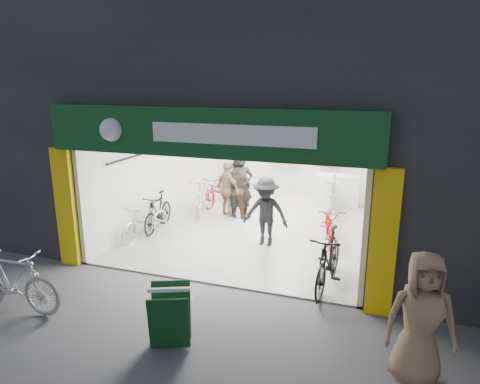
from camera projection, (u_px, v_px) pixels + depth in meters
The scene contains 16 objects.
ground at pixel (207, 284), 8.56m from camera, with size 60.00×60.00×0.00m, color #56565B.
building at pixel (306, 67), 11.75m from camera, with size 17.00×10.27×8.00m.
bike_left_front at pixel (146, 221), 10.94m from camera, with size 0.61×1.75×0.92m, color silver.
bike_left_midfront at pixel (158, 212), 11.51m from camera, with size 0.49×1.73×1.04m, color black.
bike_left_midback at pixel (218, 190), 13.85m from camera, with size 0.65×1.87×0.98m, color maroon.
bike_left_back at pixel (203, 196), 12.86m from camera, with size 0.55×1.94×1.17m, color #B7B7BC.
bike_right_front at pixel (328, 260), 8.25m from camera, with size 0.56×1.99×1.19m, color black.
bike_right_mid at pixel (330, 224), 10.64m from camera, with size 0.64×1.83×0.96m, color maroon.
bike_right_back at pixel (332, 197), 12.69m from camera, with size 0.57×2.01×1.21m, color #A9AAAE.
parked_bike at pixel (13, 281), 7.43m from camera, with size 0.55×1.94×1.17m, color #B7B7BD.
customer_a at pixel (241, 187), 12.38m from camera, with size 0.70×0.46×1.93m, color black.
customer_b at pixel (238, 187), 12.54m from camera, with size 0.88×0.69×1.82m, color #3A271A.
customer_c at pixel (266, 212), 10.31m from camera, with size 1.12×0.64×1.73m, color black.
customer_d at pixel (228, 189), 12.52m from camera, with size 1.00×0.42×1.70m, color #907554.
pedestrian_near at pixel (421, 320), 5.55m from camera, with size 0.92×0.60×1.88m, color #8E7452.
sandwich_board at pixel (170, 315), 6.46m from camera, with size 0.80×0.81×0.94m.
Camera 1 is at (3.14, -7.18, 3.97)m, focal length 32.00 mm.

